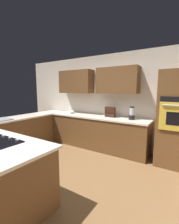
{
  "coord_description": "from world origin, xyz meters",
  "views": [
    {
      "loc": [
        -2.0,
        1.95,
        1.63
      ],
      "look_at": [
        0.05,
        -1.25,
        1.08
      ],
      "focal_mm": 24.83,
      "sensor_mm": 36.0,
      "label": 1
    }
  ],
  "objects": [
    {
      "name": "wall_oven",
      "position": [
        -1.85,
        -1.72,
        1.02
      ],
      "size": [
        0.8,
        0.66,
        2.03
      ],
      "color": "brown",
      "rests_on": "ground"
    },
    {
      "name": "blender",
      "position": [
        -0.85,
        -1.77,
        1.04
      ],
      "size": [
        0.15,
        0.15,
        0.32
      ],
      "color": "black",
      "rests_on": "countertop_back"
    },
    {
      "name": "lower_cabinets_side",
      "position": [
        1.82,
        -0.55,
        0.43
      ],
      "size": [
        0.6,
        2.9,
        0.86
      ],
      "primitive_type": "cube",
      "color": "brown",
      "rests_on": "ground"
    },
    {
      "name": "countertop_back",
      "position": [
        0.1,
        -1.72,
        0.88
      ],
      "size": [
        2.84,
        0.64,
        0.04
      ],
      "primitive_type": "cube",
      "color": "silver",
      "rests_on": "lower_cabinets_back"
    },
    {
      "name": "ground_plane",
      "position": [
        0.0,
        0.0,
        0.0
      ],
      "size": [
        14.0,
        14.0,
        0.0
      ],
      "primitive_type": "plane",
      "color": "brown"
    },
    {
      "name": "wall_back",
      "position": [
        0.07,
        -2.05,
        1.44
      ],
      "size": [
        6.0,
        0.44,
        2.6
      ],
      "color": "silver",
      "rests_on": "ground"
    },
    {
      "name": "mixing_bowl",
      "position": [
        1.05,
        -1.77,
        0.95
      ],
      "size": [
        0.17,
        0.17,
        0.09
      ],
      "primitive_type": "ellipsoid",
      "color": "white",
      "rests_on": "countertop_back"
    },
    {
      "name": "spice_rack",
      "position": [
        -0.25,
        -1.8,
        1.04
      ],
      "size": [
        0.28,
        0.11,
        0.28
      ],
      "color": "#381E14",
      "rests_on": "countertop_back"
    },
    {
      "name": "countertop_side",
      "position": [
        1.82,
        -0.55,
        0.88
      ],
      "size": [
        0.64,
        2.94,
        0.04
      ],
      "primitive_type": "cube",
      "color": "silver",
      "rests_on": "lower_cabinets_side"
    },
    {
      "name": "lower_cabinets_back",
      "position": [
        0.1,
        -1.72,
        0.43
      ],
      "size": [
        2.8,
        0.6,
        0.86
      ],
      "primitive_type": "cube",
      "color": "brown",
      "rests_on": "ground"
    }
  ]
}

